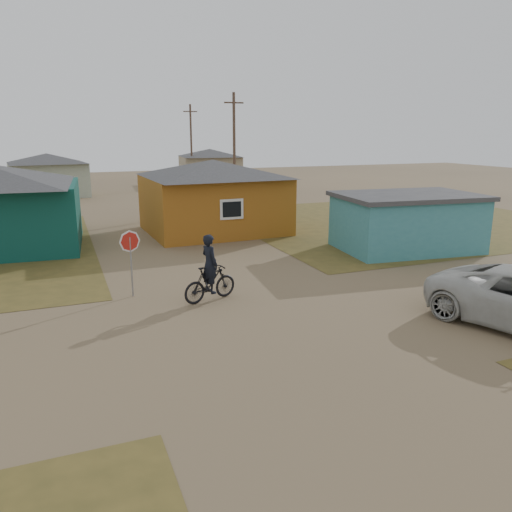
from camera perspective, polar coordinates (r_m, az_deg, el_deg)
The scene contains 10 objects.
ground at distance 14.20m, azimuth 2.13°, elevation -8.06°, with size 120.00×120.00×0.00m, color brown.
grass_ne at distance 32.07m, azimuth 15.87°, elevation 3.90°, with size 20.00×18.00×0.00m, color brown.
house_yellow at distance 27.39m, azimuth -4.87°, elevation 6.96°, with size 7.72×6.76×3.90m.
shed_turquoise at distance 24.07m, azimuth 16.84°, elevation 3.78°, with size 6.71×4.93×2.60m.
house_pale_west at distance 46.17m, azimuth -22.65°, elevation 8.61°, with size 7.04×6.15×3.60m.
house_beige_east at distance 54.35m, azimuth -5.27°, elevation 10.27°, with size 6.95×6.05×3.60m.
utility_pole_near at distance 36.05m, azimuth -2.50°, elevation 12.08°, with size 1.40×0.20×8.00m.
utility_pole_far at distance 51.67m, azimuth -7.41°, elevation 12.55°, with size 1.40×0.20×8.00m.
stop_sign at distance 16.77m, azimuth -14.19°, elevation 0.93°, with size 0.73×0.09×2.24m.
cyclist at distance 16.13m, azimuth -5.28°, elevation -2.38°, with size 2.02×1.11×2.20m.
Camera 1 is at (-5.33, -12.03, 5.33)m, focal length 35.00 mm.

